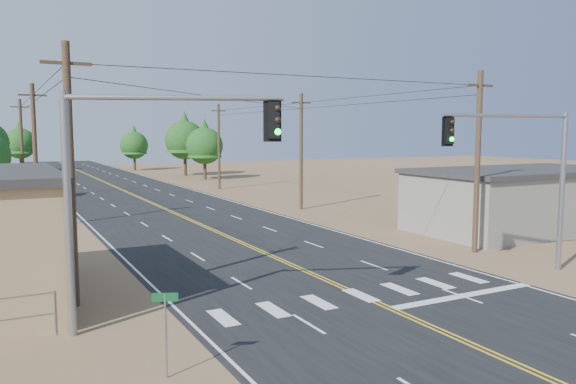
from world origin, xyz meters
TOP-DOWN VIEW (x-y plane):
  - ground at (0.00, 0.00)m, footprint 220.00×220.00m
  - road at (0.00, 30.00)m, footprint 15.00×200.00m
  - building_right at (19.00, 16.00)m, footprint 15.00×8.00m
  - utility_pole_left_near at (-10.50, 12.00)m, footprint 1.80×0.30m
  - utility_pole_left_mid at (-10.50, 32.00)m, footprint 1.80×0.30m
  - utility_pole_left_far at (-10.50, 52.00)m, footprint 1.80×0.30m
  - utility_pole_right_near at (10.50, 12.00)m, footprint 1.80×0.30m
  - utility_pole_right_mid at (10.50, 32.00)m, footprint 1.80×0.30m
  - utility_pole_right_far at (10.50, 52.00)m, footprint 1.80×0.30m
  - signal_mast_left at (-9.06, 7.95)m, footprint 6.70×2.75m
  - signal_mast_right at (9.01, 7.42)m, footprint 6.85×1.28m
  - street_sign at (-9.14, 4.08)m, footprint 0.65×0.31m
  - tree_left_far at (-9.00, 95.94)m, footprint 5.25×5.25m
  - tree_right_near at (13.51, 65.72)m, footprint 5.23×5.23m
  - tree_right_mid at (13.23, 74.11)m, footprint 6.01×6.01m
  - tree_right_far at (9.00, 90.22)m, footprint 4.81×4.81m

SIDE VIEW (x-z plane):
  - ground at x=0.00m, z-range 0.00..0.00m
  - road at x=0.00m, z-range 0.00..0.02m
  - street_sign at x=-9.14m, z-range 0.40..2.77m
  - building_right at x=19.00m, z-range 0.00..4.00m
  - tree_right_far at x=9.00m, z-range 0.89..8.92m
  - utility_pole_left_near at x=-10.50m, z-range 0.12..10.12m
  - utility_pole_left_mid at x=-10.50m, z-range 0.12..10.12m
  - utility_pole_left_far at x=-10.50m, z-range 0.12..10.12m
  - utility_pole_right_near at x=10.50m, z-range 0.12..10.12m
  - utility_pole_right_mid at x=10.50m, z-range 0.12..10.12m
  - utility_pole_right_far at x=10.50m, z-range 0.12..10.12m
  - signal_mast_right at x=9.01m, z-range 1.39..9.01m
  - tree_right_near at x=13.51m, z-range 0.97..9.69m
  - tree_left_far at x=-9.00m, z-range 0.98..9.73m
  - signal_mast_left at x=-9.06m, z-range 1.45..9.44m
  - tree_right_mid at x=13.23m, z-range 1.12..11.14m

